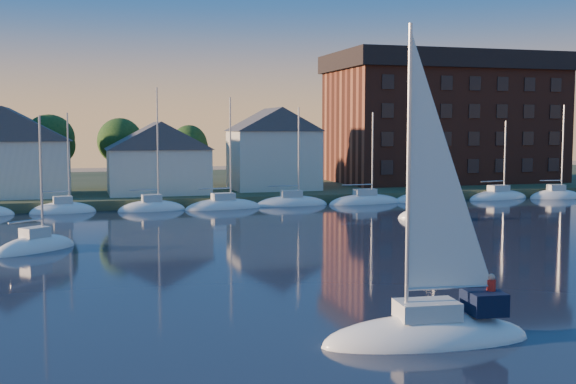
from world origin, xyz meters
name	(u,v)px	position (x,y,z in m)	size (l,w,h in m)	color
ground	(464,340)	(0.00, 0.00, 0.00)	(260.00, 260.00, 0.00)	black
shoreline_land	(188,188)	(0.00, 75.00, 0.00)	(160.00, 50.00, 2.00)	#334126
wooden_dock	(219,205)	(0.00, 52.00, 0.00)	(120.00, 3.00, 1.00)	brown
clubhouse_west	(7,151)	(-22.00, 58.00, 5.93)	(13.65, 9.45, 9.64)	white
clubhouse_centre	(158,157)	(-6.00, 57.00, 5.13)	(11.55, 8.40, 8.08)	white
clubhouse_east	(273,148)	(8.00, 59.00, 6.00)	(10.50, 8.40, 9.80)	white
condo_block	(444,118)	(34.00, 64.95, 9.79)	(31.00, 17.00, 17.40)	brown
tree_line	(218,138)	(2.00, 63.00, 7.18)	(93.40, 5.40, 8.90)	#362518
moored_fleet	(225,207)	(0.00, 49.00, 0.10)	(87.50, 2.40, 12.05)	white
hero_sailboat	(430,328)	(-1.40, 0.17, 0.57)	(8.82, 3.56, 13.51)	white
drifting_sailboat_left	(36,249)	(-17.60, 26.80, 0.10)	(6.30, 5.84, 10.38)	white
drifting_sailboat_right	(429,219)	(16.11, 34.27, 0.10)	(5.75, 5.00, 9.55)	white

